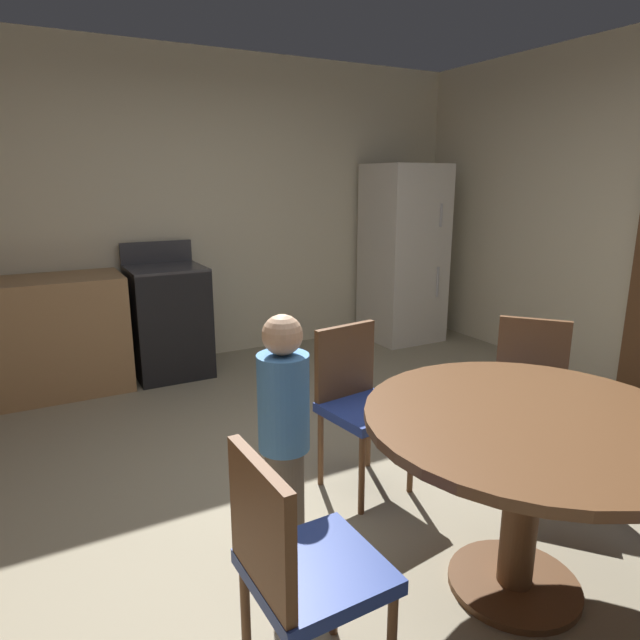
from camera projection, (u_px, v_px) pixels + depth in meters
name	position (u px, v px, depth m)	size (l,w,h in m)	color
ground_plane	(349.00, 507.00, 2.82)	(14.00, 14.00, 0.00)	gray
wall_back	(183.00, 210.00, 4.90)	(5.85, 0.12, 2.70)	beige
oven_range	(169.00, 320.00, 4.65)	(0.60, 0.60, 1.10)	black
refrigerator	(403.00, 254.00, 5.60)	(0.68, 0.68, 1.76)	silver
dining_table	(527.00, 452.00, 2.12)	(1.25, 1.25, 0.76)	brown
chair_west	(297.00, 564.00, 1.66)	(0.41, 0.41, 0.87)	brown
chair_northeast	(529.00, 388.00, 3.05)	(0.56, 0.56, 0.87)	brown
chair_north	(358.00, 397.00, 2.93)	(0.45, 0.45, 0.87)	brown
person_child	(284.00, 431.00, 2.36)	(0.31, 0.31, 1.09)	#665B51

